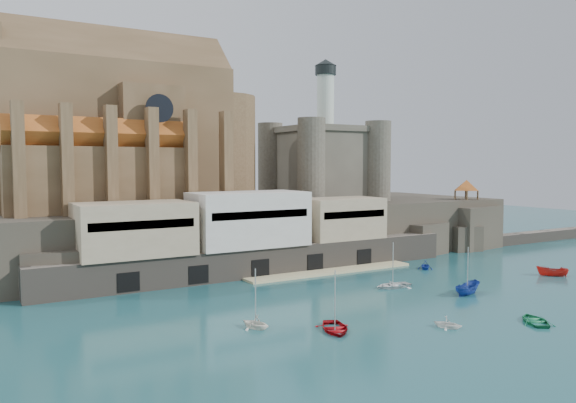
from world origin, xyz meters
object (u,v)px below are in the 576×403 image
(castle_keep, at_px, (323,160))
(boat_2, at_px, (467,294))
(boat_1, at_px, (448,328))
(boat_0, at_px, (335,331))
(pavilion, at_px, (467,186))
(church, at_px, (126,136))

(castle_keep, height_order, boat_2, castle_keep)
(boat_1, bearing_deg, boat_0, 128.03)
(castle_keep, distance_m, boat_0, 61.54)
(pavilion, distance_m, boat_0, 68.42)
(church, relative_size, pavilion, 7.34)
(castle_keep, height_order, boat_1, castle_keep)
(castle_keep, bearing_deg, church, 178.89)
(castle_keep, distance_m, boat_2, 49.16)
(pavilion, bearing_deg, church, 166.52)
(pavilion, bearing_deg, boat_0, -149.37)
(church, relative_size, castle_keep, 1.60)
(castle_keep, relative_size, boat_2, 5.64)
(pavilion, height_order, boat_1, pavilion)
(church, relative_size, boat_0, 8.50)
(pavilion, relative_size, boat_1, 2.10)
(boat_0, distance_m, boat_1, 12.14)
(castle_keep, bearing_deg, boat_1, -111.03)
(church, distance_m, boat_0, 55.40)
(castle_keep, xyz_separation_m, boat_1, (-21.00, -54.64, -18.31))
(pavilion, xyz_separation_m, boat_1, (-46.93, -39.56, -12.73))
(boat_0, bearing_deg, pavilion, 54.43)
(boat_2, bearing_deg, boat_1, 110.87)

